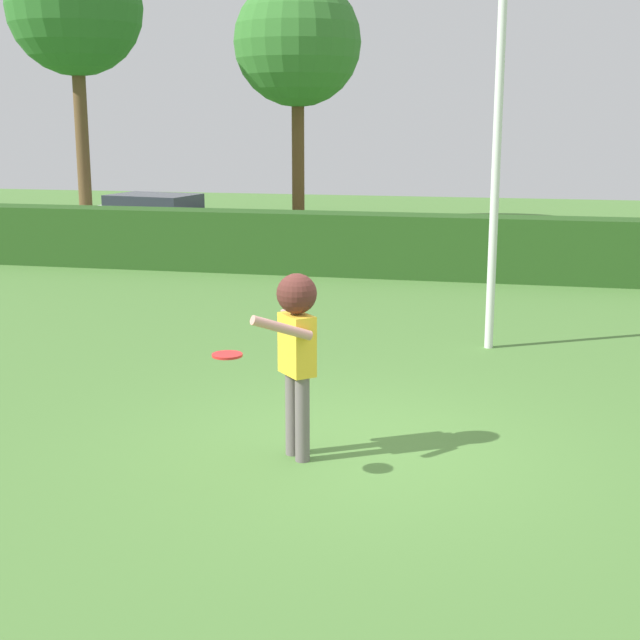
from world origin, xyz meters
TOP-DOWN VIEW (x-y plane):
  - ground_plane at (0.00, 0.00)m, footprint 60.00×60.00m
  - person at (-0.50, -0.35)m, footprint 0.52×0.82m
  - frisbee at (-0.91, -1.17)m, footprint 0.27×0.27m
  - lamppost at (1.15, 4.44)m, footprint 0.24×0.24m
  - hedge_row at (0.00, 10.14)m, footprint 27.25×0.90m
  - parked_car_white at (-8.05, 14.21)m, footprint 4.43×2.39m
  - maple_tree at (-10.78, 15.71)m, footprint 3.75×3.75m
  - oak_tree at (-5.14, 18.44)m, footprint 3.75×3.75m

SIDE VIEW (x-z plane):
  - ground_plane at x=0.00m, z-range 0.00..0.00m
  - hedge_row at x=0.00m, z-range 0.00..1.29m
  - parked_car_white at x=-8.05m, z-range 0.06..1.31m
  - person at x=-0.50m, z-range 0.29..2.10m
  - frisbee at x=-0.91m, z-range 1.20..1.23m
  - lamppost at x=1.15m, z-range 0.32..6.64m
  - oak_tree at x=-5.14m, z-range 1.73..9.02m
  - maple_tree at x=-10.78m, z-range 2.13..10.24m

